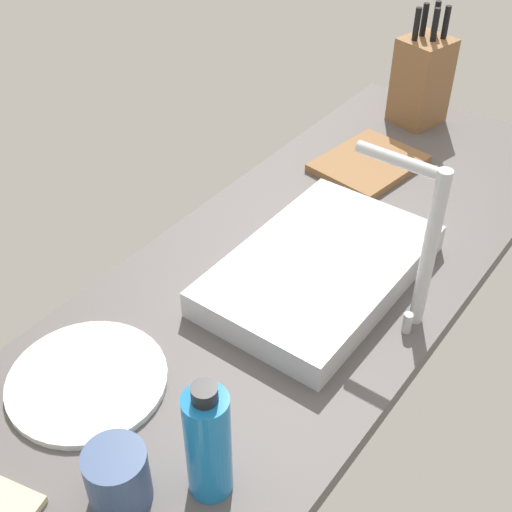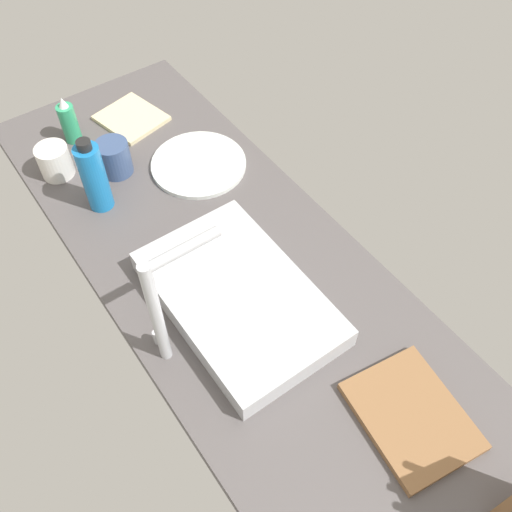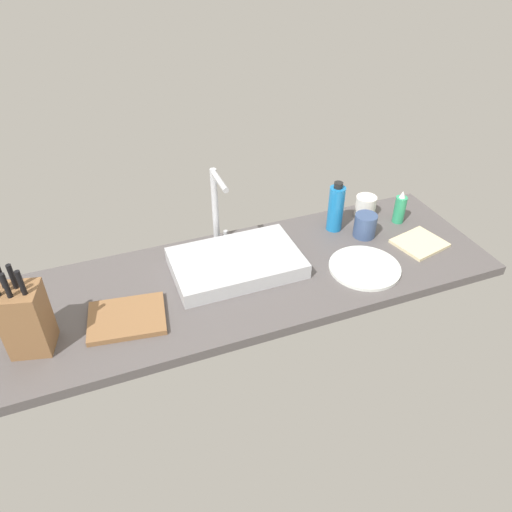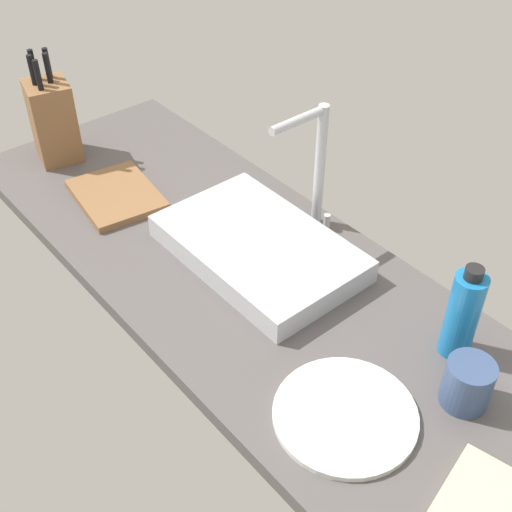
% 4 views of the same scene
% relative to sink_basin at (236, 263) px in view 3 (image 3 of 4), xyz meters
% --- Properties ---
extents(countertop_slab, '(1.70, 0.57, 0.04)m').
position_rel_sink_basin_xyz_m(countertop_slab, '(0.06, -0.05, -0.04)').
color(countertop_slab, '#514C4C').
rests_on(countertop_slab, ground).
extents(sink_basin, '(0.45, 0.28, 0.05)m').
position_rel_sink_basin_xyz_m(sink_basin, '(0.00, 0.00, 0.00)').
color(sink_basin, '#B7BABF').
rests_on(sink_basin, countertop_slab).
extents(faucet, '(0.06, 0.16, 0.30)m').
position_rel_sink_basin_xyz_m(faucet, '(-0.01, 0.17, 0.15)').
color(faucet, '#B7BABF').
rests_on(faucet, countertop_slab).
extents(knife_block, '(0.14, 0.13, 0.29)m').
position_rel_sink_basin_xyz_m(knife_block, '(-0.67, -0.14, 0.08)').
color(knife_block, brown).
rests_on(knife_block, countertop_slab).
extents(cutting_board, '(0.26, 0.21, 0.02)m').
position_rel_sink_basin_xyz_m(cutting_board, '(-0.40, -0.12, -0.02)').
color(cutting_board, brown).
rests_on(cutting_board, countertop_slab).
extents(soap_bottle, '(0.05, 0.05, 0.14)m').
position_rel_sink_basin_xyz_m(soap_bottle, '(0.71, 0.06, 0.03)').
color(soap_bottle, '#2D9966').
rests_on(soap_bottle, countertop_slab).
extents(water_bottle, '(0.06, 0.06, 0.20)m').
position_rel_sink_basin_xyz_m(water_bottle, '(0.45, 0.11, 0.07)').
color(water_bottle, '#1970B7').
rests_on(water_bottle, countertop_slab).
extents(dinner_plate, '(0.25, 0.25, 0.01)m').
position_rel_sink_basin_xyz_m(dinner_plate, '(0.42, -0.16, -0.02)').
color(dinner_plate, silver).
rests_on(dinner_plate, countertop_slab).
extents(dish_towel, '(0.20, 0.19, 0.01)m').
position_rel_sink_basin_xyz_m(dish_towel, '(0.70, -0.11, -0.02)').
color(dish_towel, beige).
rests_on(dish_towel, countertop_slab).
extents(coffee_mug, '(0.08, 0.08, 0.09)m').
position_rel_sink_basin_xyz_m(coffee_mug, '(0.61, 0.15, 0.02)').
color(coffee_mug, silver).
rests_on(coffee_mug, countertop_slab).
extents(ceramic_cup, '(0.09, 0.09, 0.09)m').
position_rel_sink_basin_xyz_m(ceramic_cup, '(0.53, 0.02, 0.02)').
color(ceramic_cup, '#384C75').
rests_on(ceramic_cup, countertop_slab).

